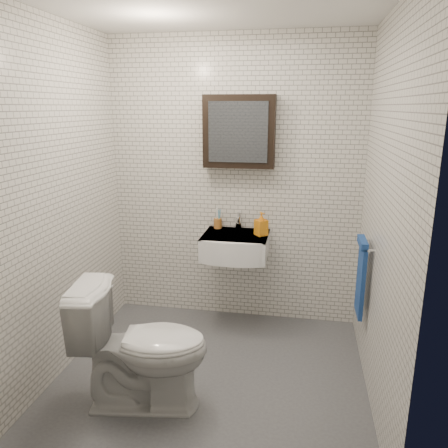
% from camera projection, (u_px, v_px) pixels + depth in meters
% --- Properties ---
extents(ground, '(2.20, 2.00, 0.01)m').
position_uv_depth(ground, '(212.00, 373.00, 3.21)').
color(ground, '#484A50').
rests_on(ground, ground).
extents(room_shell, '(2.22, 2.02, 2.51)m').
position_uv_depth(room_shell, '(210.00, 176.00, 2.83)').
color(room_shell, silver).
rests_on(room_shell, ground).
extents(washbasin, '(0.55, 0.50, 0.20)m').
position_uv_depth(washbasin, '(235.00, 246.00, 3.70)').
color(washbasin, white).
rests_on(washbasin, room_shell).
extents(faucet, '(0.06, 0.20, 0.15)m').
position_uv_depth(faucet, '(238.00, 222.00, 3.85)').
color(faucet, silver).
rests_on(faucet, washbasin).
extents(mirror_cabinet, '(0.60, 0.15, 0.60)m').
position_uv_depth(mirror_cabinet, '(239.00, 132.00, 3.64)').
color(mirror_cabinet, black).
rests_on(mirror_cabinet, room_shell).
extents(towel_rail, '(0.09, 0.30, 0.58)m').
position_uv_depth(towel_rail, '(361.00, 274.00, 3.17)').
color(towel_rail, silver).
rests_on(towel_rail, room_shell).
extents(toothbrush_cup, '(0.09, 0.09, 0.20)m').
position_uv_depth(toothbrush_cup, '(218.00, 223.00, 3.90)').
color(toothbrush_cup, '#9C5F27').
rests_on(toothbrush_cup, washbasin).
extents(soap_bottle, '(0.13, 0.13, 0.20)m').
position_uv_depth(soap_bottle, '(261.00, 224.00, 3.67)').
color(soap_bottle, '#FC551A').
rests_on(soap_bottle, washbasin).
extents(toilet, '(0.89, 0.58, 0.84)m').
position_uv_depth(toilet, '(142.00, 346.00, 2.79)').
color(toilet, white).
rests_on(toilet, ground).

